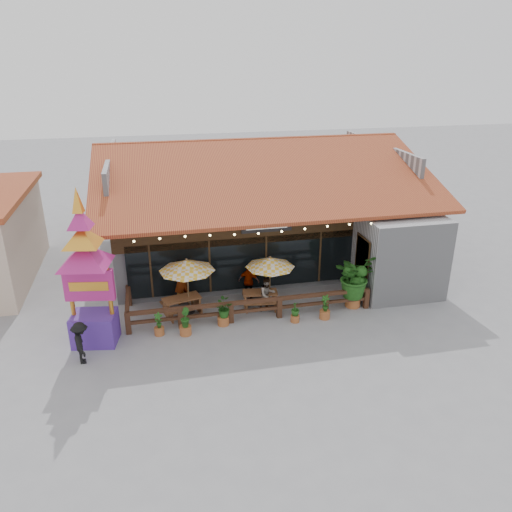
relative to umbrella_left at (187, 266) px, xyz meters
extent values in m
plane|color=gray|center=(4.06, -0.70, -2.13)|extent=(100.00, 100.00, 0.00)
cube|color=#A8A8AD|center=(4.06, 6.30, -0.13)|extent=(14.00, 10.00, 4.00)
cube|color=#3B2612|center=(2.56, 1.22, 1.07)|extent=(11.00, 0.16, 1.60)
cube|color=black|center=(2.56, 1.20, -0.63)|extent=(10.00, 0.12, 2.40)
cube|color=#FFC072|center=(2.56, 1.40, -0.63)|extent=(9.80, 0.05, 2.20)
cube|color=#A8A8AD|center=(9.31, -0.05, -0.33)|extent=(3.50, 2.70, 3.60)
cube|color=red|center=(7.50, -0.20, -0.13)|extent=(0.06, 1.20, 1.50)
cube|color=#3B2612|center=(7.49, -0.20, -0.13)|extent=(0.04, 1.34, 1.64)
cube|color=#AA5226|center=(4.06, 2.80, 2.77)|extent=(15.50, 7.05, 2.37)
cube|color=#AA5226|center=(4.06, 9.80, 2.77)|extent=(15.50, 7.05, 2.37)
cube|color=#AA5226|center=(4.06, 6.30, 3.89)|extent=(15.50, 0.30, 0.12)
cube|color=#A8A8AD|center=(-2.94, 6.30, 2.57)|extent=(0.20, 9.00, 1.80)
cube|color=#A8A8AD|center=(11.06, 6.30, 2.57)|extent=(0.20, 9.00, 1.80)
cube|color=black|center=(3.56, 1.10, 1.07)|extent=(2.20, 0.10, 0.55)
cube|color=silver|center=(3.56, 1.04, 1.07)|extent=(1.80, 0.02, 0.25)
cube|color=#3B2612|center=(-1.44, 1.16, -0.63)|extent=(0.08, 0.08, 2.40)
cube|color=#3B2612|center=(1.06, 1.16, -0.63)|extent=(0.08, 0.08, 2.40)
cube|color=#3B2612|center=(3.56, 1.16, -0.63)|extent=(0.08, 0.08, 2.40)
cube|color=#3B2612|center=(6.06, 1.16, -0.63)|extent=(0.08, 0.08, 2.40)
sphere|color=#FFE98C|center=(-1.94, -0.62, 1.42)|extent=(0.09, 0.09, 0.09)
sphere|color=#FFE98C|center=(-0.99, -0.62, 1.46)|extent=(0.09, 0.09, 0.09)
sphere|color=#FFE98C|center=(-0.04, -0.62, 1.47)|extent=(0.09, 0.09, 0.09)
sphere|color=#FFE98C|center=(0.91, -0.62, 1.44)|extent=(0.09, 0.09, 0.09)
sphere|color=#FFE98C|center=(1.86, -0.62, 1.40)|extent=(0.09, 0.09, 0.09)
sphere|color=#FFE98C|center=(2.81, -0.62, 1.37)|extent=(0.09, 0.09, 0.09)
sphere|color=#FFE98C|center=(3.76, -0.62, 1.38)|extent=(0.09, 0.09, 0.09)
sphere|color=#FFE98C|center=(4.71, -0.62, 1.42)|extent=(0.09, 0.09, 0.09)
sphere|color=#FFE98C|center=(5.66, -0.62, 1.46)|extent=(0.09, 0.09, 0.09)
sphere|color=#FFE98C|center=(6.61, -0.62, 1.47)|extent=(0.09, 0.09, 0.09)
sphere|color=#FFE98C|center=(7.56, -0.62, 1.44)|extent=(0.09, 0.09, 0.09)
cube|color=#412417|center=(-2.44, -1.20, -1.68)|extent=(0.20, 0.20, 0.90)
cube|color=#412417|center=(-0.44, -1.20, -1.68)|extent=(0.20, 0.20, 0.90)
cube|color=#412417|center=(1.56, -1.20, -1.68)|extent=(0.20, 0.20, 0.90)
cube|color=#412417|center=(3.56, -1.20, -1.68)|extent=(0.20, 0.20, 0.90)
cube|color=#412417|center=(5.56, -1.20, -1.68)|extent=(0.20, 0.20, 0.90)
cube|color=#412417|center=(7.36, -1.20, -1.68)|extent=(0.20, 0.20, 0.90)
cube|color=#412417|center=(2.46, -1.20, -1.28)|extent=(9.80, 0.16, 0.14)
cube|color=#412417|center=(2.46, -1.20, -1.68)|extent=(9.80, 0.12, 0.12)
cube|color=#412417|center=(-2.44, 0.05, -1.28)|extent=(0.16, 2.50, 0.14)
cube|color=#412417|center=(-2.44, 1.20, -1.68)|extent=(0.20, 0.20, 0.90)
cylinder|color=brown|center=(0.00, 0.00, -0.98)|extent=(0.06, 0.06, 2.29)
cone|color=yellow|center=(0.00, 0.00, 0.01)|extent=(2.68, 2.68, 0.45)
sphere|color=brown|center=(0.00, 0.00, 0.26)|extent=(0.10, 0.10, 0.10)
cylinder|color=black|center=(0.00, 0.00, -2.10)|extent=(0.44, 0.44, 0.06)
cylinder|color=brown|center=(3.46, 0.01, -1.08)|extent=(0.05, 0.05, 2.09)
cone|color=yellow|center=(3.46, 0.01, -0.18)|extent=(2.42, 2.42, 0.41)
sphere|color=brown|center=(3.46, 0.01, 0.05)|extent=(0.09, 0.09, 0.09)
cylinder|color=black|center=(3.46, 0.01, -2.10)|extent=(0.40, 0.40, 0.05)
cube|color=brown|center=(-0.29, -0.03, -1.42)|extent=(1.66, 1.08, 0.06)
cube|color=brown|center=(-0.93, -0.20, -1.77)|extent=(0.24, 0.66, 0.71)
cube|color=brown|center=(0.36, 0.14, -1.77)|extent=(0.24, 0.66, 0.71)
cube|color=brown|center=(-0.15, -0.54, -1.71)|extent=(1.54, 0.65, 0.05)
cube|color=brown|center=(-0.42, 0.47, -1.71)|extent=(1.54, 0.65, 0.05)
cube|color=brown|center=(3.00, -0.13, -1.45)|extent=(1.54, 0.88, 0.05)
cube|color=brown|center=(2.37, -0.05, -1.79)|extent=(0.16, 0.64, 0.67)
cube|color=brown|center=(3.63, -0.22, -1.79)|extent=(0.16, 0.64, 0.67)
cube|color=brown|center=(2.93, -0.63, -1.73)|extent=(1.48, 0.46, 0.05)
cube|color=brown|center=(3.07, 0.36, -1.73)|extent=(1.48, 0.46, 0.05)
cube|color=#4C2792|center=(-3.61, -1.56, -1.54)|extent=(1.76, 1.44, 1.18)
cube|color=#AF2074|center=(-3.61, -1.56, 0.24)|extent=(1.79, 0.55, 1.18)
cube|color=orange|center=(-3.61, -1.69, 0.24)|extent=(1.36, 0.27, 0.34)
cylinder|color=orange|center=(-4.30, -1.56, 0.04)|extent=(0.16, 0.16, 1.97)
cylinder|color=orange|center=(-2.92, -1.56, 0.04)|extent=(0.16, 0.16, 1.97)
pyramid|color=#AF2074|center=(-3.61, -1.56, 1.81)|extent=(2.74, 2.74, 0.79)
pyramid|color=orange|center=(-3.61, -1.56, 2.45)|extent=(1.94, 1.94, 0.69)
pyramid|color=#AF2074|center=(-3.61, -1.56, 3.09)|extent=(1.25, 1.25, 0.69)
pyramid|color=orange|center=(-3.61, -1.56, 3.83)|extent=(0.57, 0.57, 0.89)
cylinder|color=#995329|center=(6.87, -0.94, -1.89)|extent=(0.64, 0.64, 0.47)
imported|color=#215D1A|center=(6.87, -0.94, -0.69)|extent=(2.21, 2.10, 1.93)
sphere|color=#215D1A|center=(7.03, -1.05, -1.06)|extent=(0.64, 0.64, 0.64)
sphere|color=#215D1A|center=(6.74, -0.79, -0.84)|extent=(0.56, 0.56, 0.56)
imported|color=#3B2612|center=(-0.22, 0.91, -1.14)|extent=(0.86, 0.75, 1.98)
imported|color=#3B2612|center=(3.22, -0.51, -1.39)|extent=(0.84, 0.73, 1.48)
imported|color=#3B2612|center=(2.72, 0.82, -1.34)|extent=(1.00, 0.74, 1.58)
imported|color=black|center=(-3.96, -2.83, -1.35)|extent=(0.77, 1.10, 1.56)
cylinder|color=#995329|center=(-1.29, -1.54, -1.97)|extent=(0.38, 0.38, 0.31)
imported|color=#215D1A|center=(-1.29, -1.54, -1.51)|extent=(0.37, 0.28, 0.63)
cylinder|color=#995329|center=(-0.31, -1.74, -1.94)|extent=(0.46, 0.46, 0.37)
imported|color=#215D1A|center=(-0.31, -1.74, -1.38)|extent=(0.37, 0.44, 0.75)
cylinder|color=#995329|center=(1.22, -1.31, -1.94)|extent=(0.46, 0.46, 0.36)
imported|color=#215D1A|center=(1.22, -1.31, -1.39)|extent=(0.88, 0.89, 0.75)
cylinder|color=#995329|center=(4.09, -1.69, -1.98)|extent=(0.36, 0.36, 0.29)
imported|color=#215D1A|center=(4.09, -1.69, -1.54)|extent=(0.47, 0.47, 0.60)
cylinder|color=#995329|center=(5.35, -1.69, -1.96)|extent=(0.43, 0.43, 0.34)
imported|color=#215D1A|center=(5.35, -1.69, -1.43)|extent=(0.42, 0.45, 0.71)
camera|label=1|loc=(-1.23, -18.56, 7.94)|focal=35.00mm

